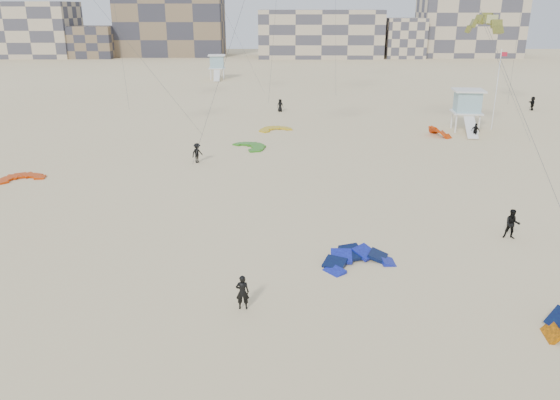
{
  "coord_description": "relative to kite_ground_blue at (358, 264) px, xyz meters",
  "views": [
    {
      "loc": [
        -0.19,
        -20.91,
        12.79
      ],
      "look_at": [
        -0.25,
        6.0,
        3.23
      ],
      "focal_mm": 35.0,
      "sensor_mm": 36.0,
      "label": 1
    }
  ],
  "objects": [
    {
      "name": "condo_west_b",
      "position": [
        -33.88,
        128.98,
        9.0
      ],
      "size": [
        28.0,
        14.0,
        18.0
      ],
      "primitive_type": "cube",
      "color": "#786248",
      "rests_on": "ground"
    },
    {
      "name": "kite_ground_green",
      "position": [
        -7.06,
        25.13,
        0.0
      ],
      "size": [
        5.05,
        4.98,
        0.63
      ],
      "primitive_type": null,
      "rotation": [
        0.05,
        0.0,
        -1.0
      ],
      "color": "green",
      "rests_on": "ground"
    },
    {
      "name": "condo_mid",
      "position": [
        6.12,
        124.98,
        6.0
      ],
      "size": [
        32.0,
        16.0,
        12.0
      ],
      "primitive_type": "cube",
      "color": "#C2AE8E",
      "rests_on": "ground"
    },
    {
      "name": "kitesurfer_e",
      "position": [
        -4.2,
        44.13,
        0.81
      ],
      "size": [
        0.91,
        0.73,
        1.62
      ],
      "primitive_type": "imported",
      "rotation": [
        0.0,
        0.0,
        0.3
      ],
      "color": "black",
      "rests_on": "ground"
    },
    {
      "name": "flagpole",
      "position": [
        19.09,
        33.24,
        4.5
      ],
      "size": [
        0.7,
        0.11,
        8.61
      ],
      "color": "white",
      "rests_on": "ground"
    },
    {
      "name": "kitesurfer_f",
      "position": [
        28.67,
        45.23,
        0.9
      ],
      "size": [
        0.67,
        1.7,
        1.79
      ],
      "primitive_type": "imported",
      "rotation": [
        0.0,
        0.0,
        -1.66
      ],
      "color": "black",
      "rests_on": "ground"
    },
    {
      "name": "kite_ground_blue",
      "position": [
        0.0,
        0.0,
        0.0
      ],
      "size": [
        4.95,
        5.08,
        2.25
      ],
      "primitive_type": null,
      "rotation": [
        0.3,
        0.0,
        0.36
      ],
      "color": "#132ABA",
      "rests_on": "ground"
    },
    {
      "name": "kite_ground_yellow",
      "position": [
        -4.73,
        32.94,
        0.0
      ],
      "size": [
        4.5,
        4.59,
        0.59
      ],
      "primitive_type": null,
      "rotation": [
        0.05,
        0.0,
        0.44
      ],
      "color": "yellow",
      "rests_on": "ground"
    },
    {
      "name": "kitesurfer_b",
      "position": [
        9.35,
        3.4,
        0.89
      ],
      "size": [
        1.0,
        0.86,
        1.78
      ],
      "primitive_type": "imported",
      "rotation": [
        0.0,
        0.0,
        -0.24
      ],
      "color": "black",
      "rests_on": "ground"
    },
    {
      "name": "kitesurfer_c",
      "position": [
        -11.32,
        19.76,
        0.86
      ],
      "size": [
        1.22,
        1.26,
        1.73
      ],
      "primitive_type": "imported",
      "rotation": [
        0.0,
        0.0,
        0.86
      ],
      "color": "black",
      "rests_on": "ground"
    },
    {
      "name": "ground",
      "position": [
        -3.88,
        -5.02,
        0.0
      ],
      "size": [
        320.0,
        320.0,
        0.0
      ],
      "primitive_type": "plane",
      "color": "beige",
      "rests_on": "ground"
    },
    {
      "name": "condo_east",
      "position": [
        46.12,
        126.98,
        8.0
      ],
      "size": [
        26.0,
        14.0,
        16.0
      ],
      "primitive_type": "cube",
      "color": "#C2AE8E",
      "rests_on": "ground"
    },
    {
      "name": "kitesurfer_main",
      "position": [
        -5.78,
        -4.5,
        0.82
      ],
      "size": [
        0.61,
        0.4,
        1.65
      ],
      "primitive_type": "imported",
      "rotation": [
        0.0,
        0.0,
        3.16
      ],
      "color": "black",
      "rests_on": "ground"
    },
    {
      "name": "kite_fly_olive",
      "position": [
        15.41,
        28.93,
        11.06
      ],
      "size": [
        6.09,
        8.13,
        11.51
      ],
      "rotation": [
        0.0,
        0.0,
        -0.83
      ],
      "color": "olive",
      "rests_on": "ground"
    },
    {
      "name": "lifeguard_tower_far",
      "position": [
        -15.98,
        77.59,
        2.18
      ],
      "size": [
        3.33,
        6.12,
        4.4
      ],
      "rotation": [
        0.0,
        0.0,
        0.07
      ],
      "color": "white",
      "rests_on": "ground"
    },
    {
      "name": "kitesurfer_d",
      "position": [
        15.77,
        28.84,
        0.81
      ],
      "size": [
        0.95,
        0.94,
        1.61
      ],
      "primitive_type": "imported",
      "rotation": [
        0.0,
        0.0,
        2.38
      ],
      "color": "black",
      "rests_on": "ground"
    },
    {
      "name": "condo_fill_left",
      "position": [
        -53.88,
        122.98,
        4.0
      ],
      "size": [
        12.0,
        10.0,
        8.0
      ],
      "primitive_type": "cube",
      "color": "#786248",
      "rests_on": "ground"
    },
    {
      "name": "condo_west_a",
      "position": [
        -73.88,
        124.98,
        7.0
      ],
      "size": [
        30.0,
        15.0,
        14.0
      ],
      "primitive_type": "cube",
      "color": "#C2AE8E",
      "rests_on": "ground"
    },
    {
      "name": "lifeguard_tower_near",
      "position": [
        15.93,
        32.67,
        2.21
      ],
      "size": [
        3.48,
        6.27,
        4.46
      ],
      "rotation": [
        0.0,
        0.0,
        -0.11
      ],
      "color": "white",
      "rests_on": "ground"
    },
    {
      "name": "kite_ground_red_far",
      "position": [
        12.45,
        30.17,
        0.0
      ],
      "size": [
        3.72,
        3.63,
        2.85
      ],
      "primitive_type": null,
      "rotation": [
        0.69,
        0.0,
        1.9
      ],
      "color": "#DC3700",
      "rests_on": "ground"
    },
    {
      "name": "condo_fill_right",
      "position": [
        28.12,
        122.98,
        5.0
      ],
      "size": [
        10.0,
        10.0,
        10.0
      ],
      "primitive_type": "cube",
      "color": "#C2AE8E",
      "rests_on": "ground"
    },
    {
      "name": "kite_ground_red",
      "position": [
        -24.48,
        14.87,
        0.0
      ],
      "size": [
        4.32,
        4.41,
        0.59
      ],
      "primitive_type": null,
      "rotation": [
        0.05,
        0.0,
        0.48
      ],
      "color": "#DC3700",
      "rests_on": "ground"
    }
  ]
}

